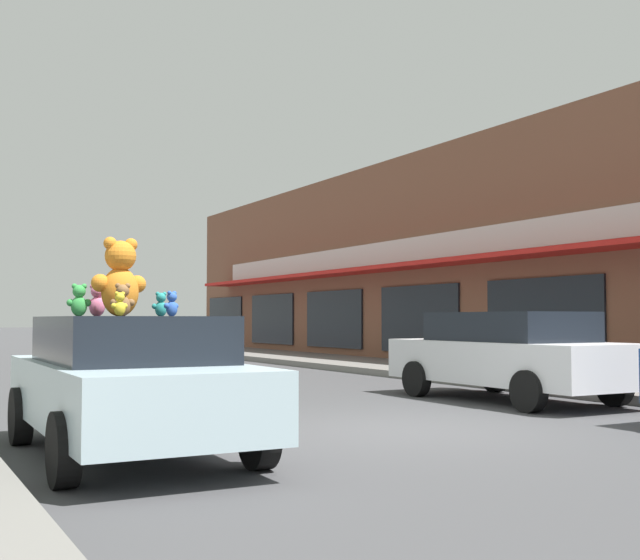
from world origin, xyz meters
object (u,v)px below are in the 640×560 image
(parked_car_far_center, at_px, (509,354))
(teddy_bear_brown, at_px, (123,300))
(teddy_bear_teal, at_px, (161,305))
(plush_art_car, at_px, (129,381))
(teddy_bear_green, at_px, (79,301))
(teddy_bear_blue, at_px, (172,304))
(teddy_bear_pink, at_px, (97,301))
(teddy_bear_yellow, at_px, (120,304))
(teddy_bear_giant, at_px, (120,278))

(parked_car_far_center, bearing_deg, teddy_bear_brown, -161.99)
(teddy_bear_teal, height_order, parked_car_far_center, teddy_bear_teal)
(plush_art_car, bearing_deg, teddy_bear_teal, 55.76)
(teddy_bear_brown, distance_m, teddy_bear_green, 0.61)
(plush_art_car, relative_size, teddy_bear_green, 12.13)
(plush_art_car, distance_m, teddy_bear_blue, 1.13)
(teddy_bear_green, bearing_deg, parked_car_far_center, -158.25)
(teddy_bear_pink, xyz_separation_m, teddy_bear_yellow, (-0.14, -1.51, -0.06))
(teddy_bear_green, bearing_deg, teddy_bear_yellow, 105.84)
(teddy_bear_brown, bearing_deg, plush_art_car, -139.27)
(teddy_bear_teal, xyz_separation_m, teddy_bear_blue, (0.02, -0.33, 0.00))
(teddy_bear_pink, relative_size, parked_car_far_center, 0.08)
(teddy_bear_pink, relative_size, teddy_bear_yellow, 1.57)
(teddy_bear_giant, relative_size, teddy_bear_green, 2.44)
(teddy_bear_teal, relative_size, parked_car_far_center, 0.06)
(teddy_bear_teal, bearing_deg, teddy_bear_giant, 40.03)
(teddy_bear_brown, height_order, teddy_bear_blue, teddy_bear_brown)
(parked_car_far_center, bearing_deg, plush_art_car, -162.15)
(teddy_bear_pink, height_order, teddy_bear_green, teddy_bear_pink)
(teddy_bear_brown, relative_size, teddy_bear_yellow, 1.45)
(teddy_bear_pink, height_order, teddy_bear_teal, teddy_bear_pink)
(teddy_bear_teal, height_order, teddy_bear_green, teddy_bear_green)
(plush_art_car, distance_m, parked_car_far_center, 7.56)
(teddy_bear_blue, bearing_deg, teddy_bear_pink, -54.57)
(plush_art_car, distance_m, teddy_bear_yellow, 1.04)
(teddy_bear_brown, distance_m, parked_car_far_center, 7.71)
(teddy_bear_yellow, relative_size, parked_car_far_center, 0.05)
(plush_art_car, height_order, teddy_bear_pink, teddy_bear_pink)
(teddy_bear_giant, xyz_separation_m, teddy_bear_blue, (0.62, 0.13, -0.27))
(teddy_bear_green, bearing_deg, plush_art_car, 140.56)
(teddy_bear_green, bearing_deg, teddy_bear_pink, -116.59)
(plush_art_car, distance_m, teddy_bear_pink, 1.23)
(plush_art_car, bearing_deg, teddy_bear_brown, -149.91)
(plush_art_car, xyz_separation_m, parked_car_far_center, (7.19, 2.32, 0.05))
(teddy_bear_brown, xyz_separation_m, teddy_bear_teal, (0.68, 0.89, -0.02))
(teddy_bear_yellow, bearing_deg, parked_car_far_center, -172.83)
(teddy_bear_green, distance_m, teddy_bear_yellow, 1.10)
(parked_car_far_center, bearing_deg, teddy_bear_teal, -167.38)
(teddy_bear_pink, bearing_deg, teddy_bear_green, 77.74)
(plush_art_car, distance_m, teddy_bear_giant, 1.14)
(teddy_bear_green, relative_size, teddy_bear_yellow, 1.49)
(teddy_bear_teal, relative_size, teddy_bear_blue, 1.00)
(plush_art_car, height_order, teddy_bear_yellow, teddy_bear_yellow)
(teddy_bear_blue, bearing_deg, teddy_bear_yellow, 23.86)
(teddy_bear_teal, bearing_deg, teddy_bear_blue, 96.57)
(teddy_bear_giant, relative_size, teddy_bear_brown, 2.50)
(teddy_bear_giant, height_order, teddy_bear_blue, teddy_bear_giant)
(teddy_bear_giant, xyz_separation_m, teddy_bear_teal, (0.60, 0.46, -0.27))
(parked_car_far_center, bearing_deg, teddy_bear_yellow, -158.47)
(teddy_bear_pink, xyz_separation_m, teddy_bear_blue, (0.75, -0.37, -0.04))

